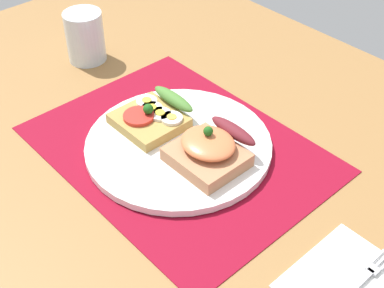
{
  "coord_description": "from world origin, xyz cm",
  "views": [
    {
      "loc": [
        46.36,
        -39.31,
        52.51
      ],
      "look_at": [
        3.0,
        0.0,
        2.93
      ],
      "focal_mm": 50.16,
      "sensor_mm": 36.0,
      "label": 1
    }
  ],
  "objects_px": {
    "sandwich_salmon": "(211,149)",
    "napkin": "(352,286)",
    "drinking_glass": "(85,37)",
    "plate": "(178,145)",
    "sandwich_egg_tomato": "(153,116)",
    "fork": "(356,285)"
  },
  "relations": [
    {
      "from": "sandwich_egg_tomato",
      "to": "napkin",
      "type": "height_order",
      "value": "sandwich_egg_tomato"
    },
    {
      "from": "plate",
      "to": "fork",
      "type": "relative_size",
      "value": 1.92
    },
    {
      "from": "fork",
      "to": "drinking_glass",
      "type": "distance_m",
      "value": 0.63
    },
    {
      "from": "sandwich_egg_tomato",
      "to": "sandwich_salmon",
      "type": "bearing_deg",
      "value": 3.17
    },
    {
      "from": "fork",
      "to": "napkin",
      "type": "bearing_deg",
      "value": -158.13
    },
    {
      "from": "sandwich_salmon",
      "to": "fork",
      "type": "xyz_separation_m",
      "value": [
        0.26,
        -0.02,
        -0.03
      ]
    },
    {
      "from": "napkin",
      "to": "sandwich_salmon",
      "type": "bearing_deg",
      "value": 175.16
    },
    {
      "from": "sandwich_egg_tomato",
      "to": "plate",
      "type": "bearing_deg",
      "value": -2.22
    },
    {
      "from": "drinking_glass",
      "to": "plate",
      "type": "bearing_deg",
      "value": -8.32
    },
    {
      "from": "napkin",
      "to": "drinking_glass",
      "type": "xyz_separation_m",
      "value": [
        -0.63,
        0.06,
        0.04
      ]
    },
    {
      "from": "napkin",
      "to": "fork",
      "type": "bearing_deg",
      "value": 21.87
    },
    {
      "from": "plate",
      "to": "fork",
      "type": "height_order",
      "value": "plate"
    },
    {
      "from": "drinking_glass",
      "to": "napkin",
      "type": "bearing_deg",
      "value": -5.29
    },
    {
      "from": "sandwich_salmon",
      "to": "fork",
      "type": "height_order",
      "value": "sandwich_salmon"
    },
    {
      "from": "plate",
      "to": "fork",
      "type": "distance_m",
      "value": 0.32
    },
    {
      "from": "sandwich_egg_tomato",
      "to": "fork",
      "type": "xyz_separation_m",
      "value": [
        0.38,
        -0.01,
        -0.02
      ]
    },
    {
      "from": "sandwich_salmon",
      "to": "napkin",
      "type": "xyz_separation_m",
      "value": [
        0.26,
        -0.02,
        -0.03
      ]
    },
    {
      "from": "sandwich_egg_tomato",
      "to": "sandwich_salmon",
      "type": "distance_m",
      "value": 0.12
    },
    {
      "from": "plate",
      "to": "drinking_glass",
      "type": "relative_size",
      "value": 2.98
    },
    {
      "from": "fork",
      "to": "drinking_glass",
      "type": "xyz_separation_m",
      "value": [
        -0.63,
        0.06,
        0.04
      ]
    },
    {
      "from": "fork",
      "to": "drinking_glass",
      "type": "height_order",
      "value": "drinking_glass"
    },
    {
      "from": "napkin",
      "to": "fork",
      "type": "xyz_separation_m",
      "value": [
        0.0,
        0.0,
        0.0
      ]
    }
  ]
}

